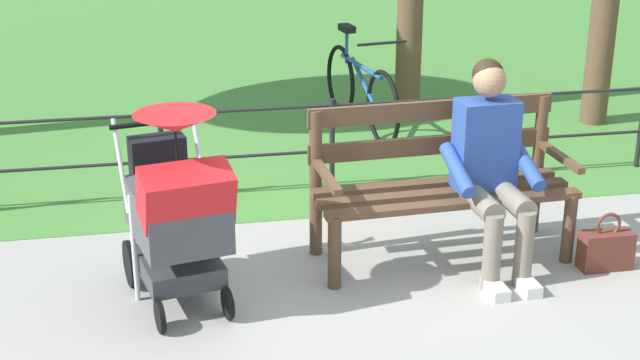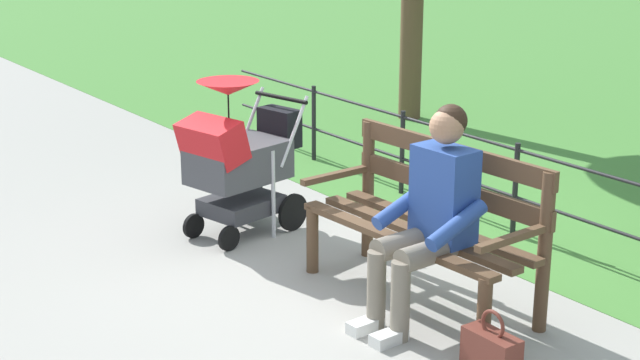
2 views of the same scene
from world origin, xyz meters
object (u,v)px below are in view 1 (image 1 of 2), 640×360
bicycle (360,90)px  park_bench (439,175)px  person_on_bench (492,162)px  handbag (606,249)px  stroller (177,207)px

bicycle → park_bench: bearing=87.6°
person_on_bench → handbag: bearing=165.0°
bicycle → person_on_bench: bearing=92.8°
park_bench → stroller: bearing=12.8°
stroller → bicycle: (-1.74, -2.99, -0.23)m
park_bench → bicycle: park_bench is taller
person_on_bench → stroller: (1.88, 0.15, -0.08)m
stroller → handbag: size_ratio=3.11×
stroller → park_bench: bearing=-167.2°
person_on_bench → bicycle: bearing=-87.2°
bicycle → handbag: bearing=105.6°
park_bench → person_on_bench: 0.37m
person_on_bench → stroller: 1.88m
stroller → bicycle: bearing=-120.2°
handbag → person_on_bench: bearing=-15.0°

